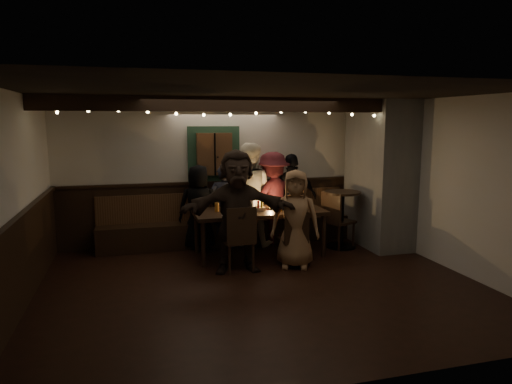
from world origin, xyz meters
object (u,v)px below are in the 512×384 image
object	(u,v)px
dining_table	(259,214)
person_a	(199,207)
chair_end	(335,217)
chair_near_left	(240,235)
person_g	(295,219)
person_b	(224,207)
person_c	(248,194)
person_d	(273,198)
chair_near_right	(295,236)
person_e	(292,198)
high_top	(342,212)
person_f	(237,211)

from	to	relation	value
dining_table	person_a	size ratio (longest dim) A/B	1.45
chair_end	dining_table	bearing A→B (deg)	-177.07
chair_near_left	dining_table	bearing A→B (deg)	55.80
dining_table	person_g	bearing A→B (deg)	-64.02
person_b	person_c	size ratio (longest dim) A/B	0.80
person_d	person_b	bearing A→B (deg)	-18.22
chair_near_right	person_e	bearing A→B (deg)	71.79
chair_end	person_b	size ratio (longest dim) A/B	0.68
high_top	person_g	world-z (taller)	person_g
chair_near_left	chair_end	bearing A→B (deg)	23.17
high_top	person_b	distance (m)	2.10
chair_near_left	person_g	bearing A→B (deg)	0.50
dining_table	person_f	xyz separation A→B (m)	(-0.54, -0.69, 0.21)
chair_near_right	person_g	world-z (taller)	person_g
person_a	person_b	xyz separation A→B (m)	(0.44, -0.03, -0.01)
high_top	person_g	xyz separation A→B (m)	(-1.19, -0.83, 0.12)
person_a	person_d	distance (m)	1.37
person_d	person_a	bearing A→B (deg)	-20.56
dining_table	person_g	xyz separation A→B (m)	(0.36, -0.75, 0.05)
high_top	person_c	distance (m)	1.70
person_a	person_b	size ratio (longest dim) A/B	1.01
high_top	chair_near_right	bearing A→B (deg)	-145.62
chair_near_right	person_b	xyz separation A→B (m)	(-0.83, 1.37, 0.25)
high_top	person_b	size ratio (longest dim) A/B	0.69
chair_near_right	person_e	xyz separation A→B (m)	(0.48, 1.45, 0.33)
person_c	person_e	xyz separation A→B (m)	(0.85, 0.01, -0.11)
chair_end	person_g	bearing A→B (deg)	-142.19
chair_end	high_top	bearing A→B (deg)	5.35
person_b	person_d	world-z (taller)	person_d
chair_near_left	chair_end	size ratio (longest dim) A/B	0.99
chair_near_right	high_top	world-z (taller)	high_top
person_a	person_e	bearing A→B (deg)	-166.90
person_f	high_top	bearing A→B (deg)	25.15
chair_end	person_c	xyz separation A→B (m)	(-1.43, 0.63, 0.36)
chair_near_right	person_f	xyz separation A→B (m)	(-0.90, 0.04, 0.43)
person_c	person_e	bearing A→B (deg)	-155.39
person_c	person_d	size ratio (longest dim) A/B	1.10
person_d	person_e	world-z (taller)	person_d
dining_table	person_f	bearing A→B (deg)	-128.01
person_e	person_f	bearing A→B (deg)	42.27
person_f	person_e	bearing A→B (deg)	50.44
person_a	chair_near_left	bearing A→B (deg)	117.09
person_a	person_f	bearing A→B (deg)	116.94
chair_near_left	person_c	bearing A→B (deg)	70.78
person_e	person_f	xyz separation A→B (m)	(-1.38, -1.40, 0.09)
chair_near_left	person_a	xyz separation A→B (m)	(-0.40, 1.42, 0.18)
dining_table	chair_near_left	xyz separation A→B (m)	(-0.51, -0.75, -0.15)
chair_end	person_d	size ratio (longest dim) A/B	0.60
chair_end	person_e	world-z (taller)	person_e
person_d	person_e	distance (m)	0.39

